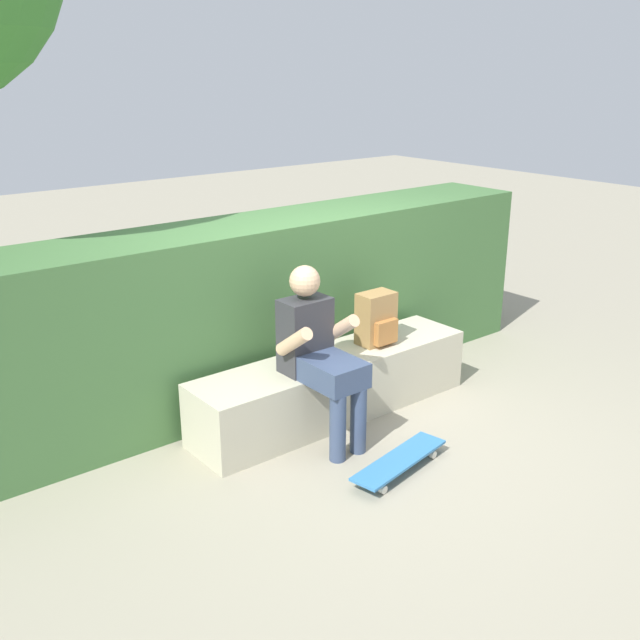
{
  "coord_description": "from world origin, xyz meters",
  "views": [
    {
      "loc": [
        -3.17,
        -3.41,
        2.48
      ],
      "look_at": [
        -0.06,
        0.47,
        0.73
      ],
      "focal_mm": 40.93,
      "sensor_mm": 36.0,
      "label": 1
    }
  ],
  "objects_px": {
    "bench_main": "(334,385)",
    "backpack_on_bench": "(377,319)",
    "person_skater": "(319,350)",
    "skateboard_near_person": "(399,461)"
  },
  "relations": [
    {
      "from": "person_skater",
      "to": "backpack_on_bench",
      "type": "relative_size",
      "value": 3.05
    },
    {
      "from": "person_skater",
      "to": "backpack_on_bench",
      "type": "height_order",
      "value": "person_skater"
    },
    {
      "from": "person_skater",
      "to": "bench_main",
      "type": "bearing_deg",
      "value": 34.84
    },
    {
      "from": "bench_main",
      "to": "skateboard_near_person",
      "type": "relative_size",
      "value": 2.75
    },
    {
      "from": "skateboard_near_person",
      "to": "bench_main",
      "type": "bearing_deg",
      "value": 77.8
    },
    {
      "from": "backpack_on_bench",
      "to": "bench_main",
      "type": "bearing_deg",
      "value": 178.69
    },
    {
      "from": "bench_main",
      "to": "backpack_on_bench",
      "type": "relative_size",
      "value": 5.66
    },
    {
      "from": "bench_main",
      "to": "backpack_on_bench",
      "type": "distance_m",
      "value": 0.6
    },
    {
      "from": "bench_main",
      "to": "person_skater",
      "type": "height_order",
      "value": "person_skater"
    },
    {
      "from": "person_skater",
      "to": "backpack_on_bench",
      "type": "distance_m",
      "value": 0.77
    }
  ]
}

